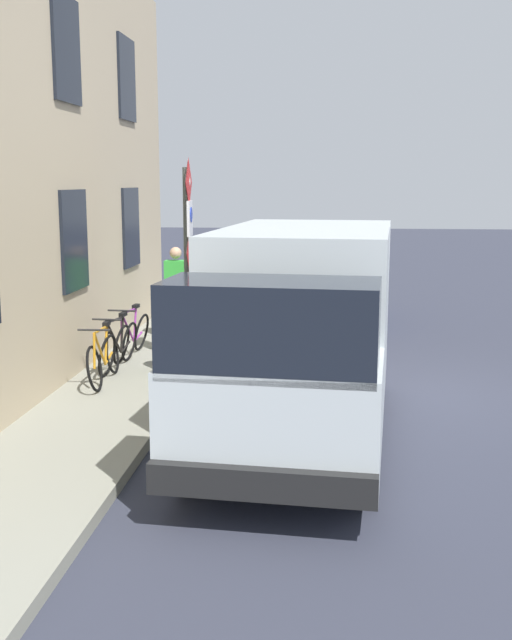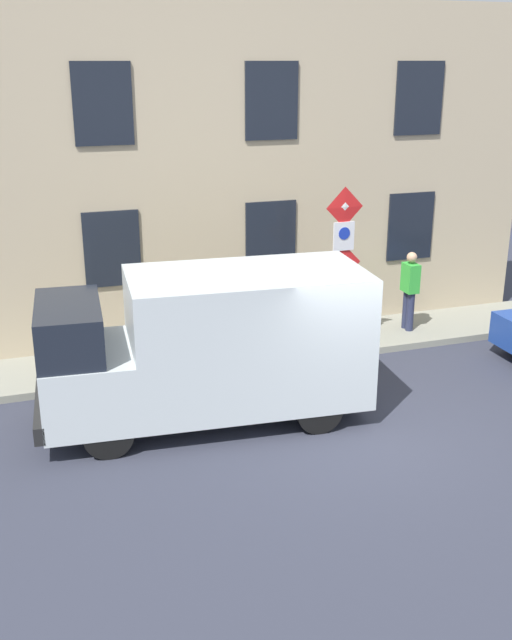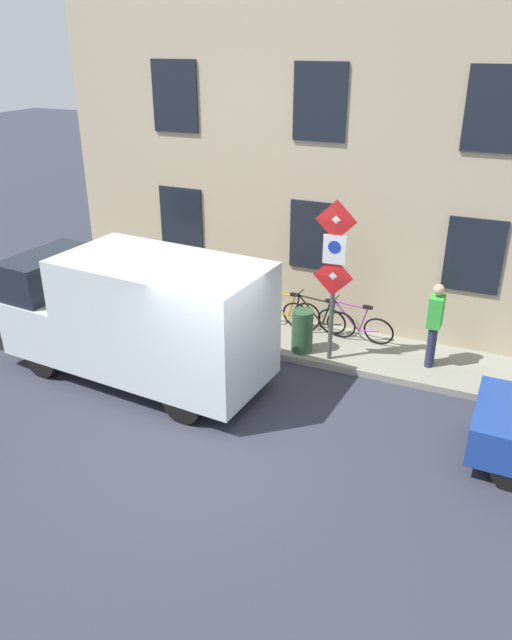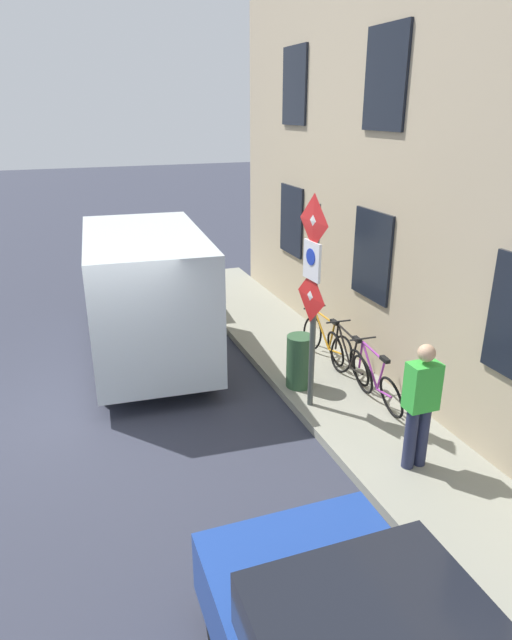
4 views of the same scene
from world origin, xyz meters
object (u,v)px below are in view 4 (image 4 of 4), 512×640
(delivery_van, at_px, (145,288))
(litter_bin, at_px, (300,361))
(bicycle_black, at_px, (348,359))
(bicycle_orange, at_px, (326,341))
(sign_post_stacked, at_px, (312,280))
(pedestrian, at_px, (420,402))
(bicycle_purple, at_px, (374,379))

(delivery_van, relative_size, litter_bin, 6.08)
(bicycle_black, distance_m, bicycle_orange, 0.82)
(sign_post_stacked, distance_m, pedestrian, 2.29)
(pedestrian, distance_m, litter_bin, 2.63)
(delivery_van, xyz_separation_m, bicycle_black, (2.96, -2.61, -0.82))
(bicycle_purple, bearing_deg, bicycle_orange, 3.87)
(pedestrian, bearing_deg, bicycle_purple, -13.62)
(delivery_van, relative_size, bicycle_purple, 3.19)
(delivery_van, distance_m, pedestrian, 5.69)
(sign_post_stacked, bearing_deg, bicycle_black, 29.27)
(pedestrian, height_order, litter_bin, pedestrian)
(sign_post_stacked, relative_size, pedestrian, 1.84)
(bicycle_purple, distance_m, bicycle_orange, 1.64)
(sign_post_stacked, xyz_separation_m, bicycle_orange, (1.04, 1.40, -1.68))
(pedestrian, relative_size, litter_bin, 1.91)
(sign_post_stacked, relative_size, bicycle_orange, 1.85)
(litter_bin, bearing_deg, bicycle_orange, 40.65)
(bicycle_orange, bearing_deg, pedestrian, 169.83)
(bicycle_purple, xyz_separation_m, bicycle_black, (-0.00, 0.82, 0.00))
(bicycle_black, xyz_separation_m, litter_bin, (-0.90, 0.05, 0.08))
(litter_bin, bearing_deg, bicycle_black, -3.07)
(sign_post_stacked, relative_size, delivery_van, 0.58)
(bicycle_purple, xyz_separation_m, litter_bin, (-0.90, 0.87, 0.08))
(delivery_van, height_order, bicycle_black, delivery_van)
(bicycle_orange, relative_size, litter_bin, 1.91)
(sign_post_stacked, height_order, pedestrian, sign_post_stacked)
(sign_post_stacked, relative_size, bicycle_purple, 1.84)
(bicycle_purple, bearing_deg, pedestrian, 169.43)
(sign_post_stacked, distance_m, delivery_van, 3.82)
(bicycle_orange, height_order, pedestrian, pedestrian)
(bicycle_black, height_order, litter_bin, litter_bin)
(bicycle_black, bearing_deg, bicycle_orange, 3.86)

